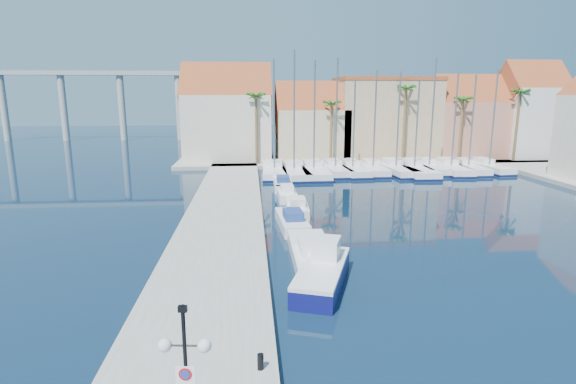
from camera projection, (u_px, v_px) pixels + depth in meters
name	position (u px, v px, depth m)	size (l,w,h in m)	color
ground	(408.00, 314.00, 19.86)	(260.00, 260.00, 0.00)	black
quay_west	(221.00, 227.00, 32.23)	(6.00, 77.00, 0.50)	gray
shore_north	(363.00, 158.00, 67.37)	(54.00, 16.00, 0.50)	gray
lamp_post	(185.00, 356.00, 11.23)	(1.35, 0.47, 3.99)	black
bollard	(260.00, 362.00, 15.00)	(0.22, 0.22, 0.55)	black
fishing_boat	(323.00, 272.00, 22.84)	(3.91, 6.43, 2.14)	#0F1058
motorboat_west_0	(312.00, 252.00, 26.21)	(2.33, 7.20, 1.40)	white
motorboat_west_1	(292.00, 221.00, 32.85)	(2.19, 5.89, 1.40)	white
motorboat_west_2	(297.00, 207.00, 36.81)	(1.93, 5.37, 1.40)	white
motorboat_west_3	(287.00, 193.00, 41.97)	(1.70, 5.17, 1.40)	white
motorboat_west_4	(283.00, 184.00, 46.52)	(1.93, 5.69, 1.40)	white
sailboat_0	(274.00, 170.00, 54.38)	(3.17, 10.63, 13.49)	white
sailboat_1	(293.00, 171.00, 53.99)	(3.41, 11.14, 14.48)	white
sailboat_2	(313.00, 170.00, 54.64)	(3.28, 11.79, 13.39)	white
sailboat_3	(334.00, 168.00, 55.58)	(3.11, 9.88, 13.78)	white
sailboat_4	(351.00, 169.00, 55.52)	(2.99, 9.93, 11.18)	white
sailboat_5	(372.00, 168.00, 55.66)	(2.40, 8.90, 12.34)	white
sailboat_6	(394.00, 168.00, 55.98)	(3.62, 10.81, 12.22)	white
sailboat_7	(412.00, 169.00, 55.73)	(3.60, 11.98, 11.13)	white
sailboat_8	(428.00, 167.00, 56.79)	(2.82, 9.44, 13.92)	white
sailboat_9	(449.00, 167.00, 56.53)	(3.48, 10.45, 12.30)	white
sailboat_10	(467.00, 167.00, 56.43)	(2.65, 9.08, 11.87)	white
sailboat_11	(487.00, 167.00, 56.97)	(3.04, 8.98, 12.63)	white
building_0	(227.00, 117.00, 63.45)	(12.30, 9.00, 13.50)	beige
building_1	(311.00, 125.00, 64.68)	(10.30, 8.00, 11.00)	tan
building_2	(384.00, 117.00, 66.34)	(14.20, 10.20, 11.50)	tan
building_3	(465.00, 120.00, 66.43)	(10.30, 8.00, 12.00)	#BC755F
building_4	(528.00, 113.00, 65.95)	(8.30, 8.00, 14.00)	silver
palm_0	(256.00, 98.00, 58.36)	(2.60, 2.60, 10.15)	brown
palm_1	(332.00, 106.00, 59.37)	(2.60, 2.60, 9.15)	brown
palm_2	(406.00, 91.00, 59.79)	(2.60, 2.60, 11.15)	brown
palm_3	(463.00, 102.00, 60.74)	(2.60, 2.60, 9.65)	brown
palm_4	(520.00, 95.00, 61.19)	(2.60, 2.60, 10.65)	brown
viaduct	(96.00, 91.00, 94.38)	(48.00, 2.20, 14.45)	#9E9E99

